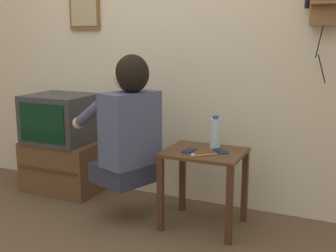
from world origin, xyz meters
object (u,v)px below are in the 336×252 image
cell_phone_held (189,150)px  cell_phone_spare (220,151)px  person (128,123)px  framed_picture (84,2)px  water_bottle (215,133)px  toothbrush (202,155)px  television (61,118)px

cell_phone_held → cell_phone_spare: 0.21m
person → cell_phone_spare: size_ratio=6.98×
framed_picture → water_bottle: bearing=-13.8°
cell_phone_held → water_bottle: water_bottle is taller
framed_picture → cell_phone_held: size_ratio=3.59×
framed_picture → cell_phone_held: (1.14, -0.47, -1.04)m
person → cell_phone_held: bearing=-61.3°
person → cell_phone_spare: (0.63, 0.14, -0.17)m
framed_picture → cell_phone_held: framed_picture is taller
framed_picture → cell_phone_spare: bearing=-16.2°
cell_phone_held → cell_phone_spare: size_ratio=0.96×
framed_picture → cell_phone_spare: (1.33, -0.39, -1.04)m
water_bottle → toothbrush: bearing=-93.0°
person → water_bottle: person is taller
person → cell_phone_held: person is taller
television → framed_picture: bearing=60.0°
cell_phone_held → toothbrush: toothbrush is taller
cell_phone_spare → water_bottle: water_bottle is taller
person → toothbrush: size_ratio=6.42×
person → water_bottle: 0.61m
toothbrush → cell_phone_held: bearing=15.3°
toothbrush → cell_phone_spare: bearing=-69.8°
cell_phone_spare → cell_phone_held: bearing=156.5°
person → toothbrush: bearing=-71.0°
television → toothbrush: 1.42m
television → cell_phone_spare: 1.47m
television → toothbrush: size_ratio=3.77×
framed_picture → cell_phone_held: 1.61m
framed_picture → cell_phone_spare: framed_picture is taller
person → framed_picture: 1.24m
water_bottle → framed_picture: bearing=166.2°
cell_phone_spare → person: bearing=148.2°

